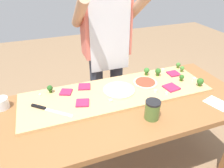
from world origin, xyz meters
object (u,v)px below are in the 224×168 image
Objects in this scene: pizza_whole_tomato_red at (145,82)px; cheese_crumble_e at (194,79)px; cheese_crumble_a at (167,93)px; chefs_knife at (46,109)px; pizza_slice_near_right at (171,87)px; pizza_slice_far_right at (66,92)px; cheese_crumble_d at (155,91)px; prep_table at (124,114)px; pizza_whole_white_garlic at (119,90)px; cheese_crumble_b at (163,70)px; flour_cup at (2,104)px; cheese_crumble_c at (40,95)px; pizza_slice_near_left at (83,103)px; broccoli_floret_back_left at (182,68)px; broccoli_floret_front_right at (50,88)px; cook_center at (106,43)px; cheese_crumble_f at (111,101)px; pizza_slice_far_left at (84,87)px; sauce_jar at (152,110)px; recipe_note at (217,103)px; pizza_slice_center at (174,74)px; broccoli_floret_center_left at (178,65)px; broccoli_floret_back_mid at (147,71)px; broccoli_floret_center_right at (182,77)px; broccoli_floret_back_right at (158,71)px; broccoli_floret_front_left at (200,82)px.

cheese_crumble_e is at bearing -13.38° from pizza_whole_tomato_red.
chefs_knife is at bearing 172.33° from cheese_crumble_a.
pizza_slice_far_right is (-0.78, 0.21, 0.00)m from pizza_slice_near_right.
cheese_crumble_d is at bearing -19.38° from pizza_slice_far_right.
pizza_whole_white_garlic reaches higher than prep_table.
cheese_crumble_b is 0.21× the size of flour_cup.
cheese_crumble_c is at bearing 167.04° from pizza_whole_white_garlic.
pizza_slice_near_left is (-0.29, 0.08, 0.12)m from prep_table.
broccoli_floret_back_left reaches higher than cheese_crumble_e.
cook_center reaches higher than broccoli_floret_front_right.
prep_table is at bearing -26.40° from cheese_crumble_c.
cheese_crumble_f reaches higher than prep_table.
chefs_knife is 1.19m from broccoli_floret_back_left.
sauce_jar is (0.32, -0.48, 0.04)m from pizza_slice_far_left.
cheese_crumble_f is at bearing 160.69° from recipe_note.
cheese_crumble_b is 0.92× the size of cheese_crumble_e.
pizza_whole_white_garlic reaches higher than pizza_slice_center.
pizza_slice_far_right is 1.57× the size of broccoli_floret_center_left.
flour_cup is (-1.45, -0.00, -0.02)m from broccoli_floret_back_left.
pizza_whole_tomato_red is 0.29m from cheese_crumble_b.
cheese_crumble_a is at bearing 38.46° from sauce_jar.
sauce_jar is (0.58, -0.49, 0.01)m from broccoli_floret_front_right.
broccoli_floret_front_right is 0.08m from cheese_crumble_c.
pizza_slice_center is at bearing 47.26° from cheese_crumble_a.
cheese_crumble_e is at bearing 26.75° from sauce_jar.
chefs_knife reaches higher than pizza_slice_near_right.
pizza_slice_center is 0.62m from sauce_jar.
cheese_crumble_c is at bearing 172.12° from pizza_slice_far_right.
chefs_knife is 2.44× the size of pizza_slice_near_right.
chefs_knife is 0.88m from broccoli_floret_back_mid.
broccoli_floret_center_left is at bearing 61.14° from broccoli_floret_center_right.
broccoli_floret_center_left is 0.78× the size of broccoli_floret_back_mid.
broccoli_floret_back_mid is 4.98× the size of cheese_crumble_c.
cheese_crumble_d is (-0.15, -0.22, -0.03)m from broccoli_floret_back_right.
broccoli_floret_back_left is at bearing 86.05° from recipe_note.
sauce_jar reaches higher than prep_table.
broccoli_floret_front_left reaches higher than pizza_slice_far_left.
cheese_crumble_a is at bearing -13.05° from flour_cup.
pizza_slice_center is 0.85m from pizza_slice_near_left.
broccoli_floret_front_right reaches higher than broccoli_floret_center_right.
pizza_whole_tomato_red is at bearing -170.17° from pizza_slice_center.
cheese_crumble_f reaches higher than cheese_crumble_a.
cheese_crumble_c is 0.70× the size of cheese_crumble_d.
broccoli_floret_back_left is 3.85× the size of cheese_crumble_c.
prep_table is 0.38m from pizza_slice_far_left.
cheese_crumble_e is 0.80m from cook_center.
recipe_note is (0.90, -0.30, -0.02)m from pizza_slice_near_left.
pizza_slice_near_left is 0.72m from broccoli_floret_back_right.
pizza_whole_white_garlic is 0.40m from pizza_slice_far_right.
broccoli_floret_center_left is 0.24m from cheese_crumble_e.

